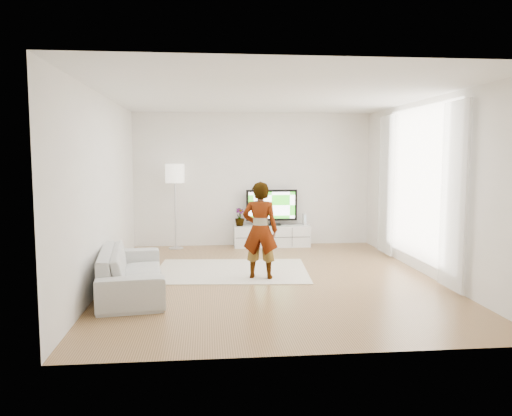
{
  "coord_description": "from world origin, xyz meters",
  "views": [
    {
      "loc": [
        -0.99,
        -7.53,
        1.9
      ],
      "look_at": [
        -0.2,
        0.4,
        1.07
      ],
      "focal_mm": 35.0,
      "sensor_mm": 36.0,
      "label": 1
    }
  ],
  "objects": [
    {
      "name": "floor",
      "position": [
        0.0,
        0.0,
        0.0
      ],
      "size": [
        6.0,
        6.0,
        0.0
      ],
      "primitive_type": "plane",
      "color": "#A47B4A",
      "rests_on": "ground"
    },
    {
      "name": "ceiling",
      "position": [
        0.0,
        0.0,
        2.8
      ],
      "size": [
        6.0,
        6.0,
        0.0
      ],
      "primitive_type": "plane",
      "color": "white",
      "rests_on": "wall_back"
    },
    {
      "name": "wall_left",
      "position": [
        -2.5,
        0.0,
        1.4
      ],
      "size": [
        0.02,
        6.0,
        2.8
      ],
      "primitive_type": "cube",
      "color": "white",
      "rests_on": "floor"
    },
    {
      "name": "wall_right",
      "position": [
        2.5,
        0.0,
        1.4
      ],
      "size": [
        0.02,
        6.0,
        2.8
      ],
      "primitive_type": "cube",
      "color": "white",
      "rests_on": "floor"
    },
    {
      "name": "wall_back",
      "position": [
        0.0,
        3.0,
        1.4
      ],
      "size": [
        5.0,
        0.02,
        2.8
      ],
      "primitive_type": "cube",
      "color": "white",
      "rests_on": "floor"
    },
    {
      "name": "wall_front",
      "position": [
        0.0,
        -3.0,
        1.4
      ],
      "size": [
        5.0,
        0.02,
        2.8
      ],
      "primitive_type": "cube",
      "color": "white",
      "rests_on": "floor"
    },
    {
      "name": "window",
      "position": [
        2.48,
        0.3,
        1.45
      ],
      "size": [
        0.01,
        2.6,
        2.5
      ],
      "primitive_type": "cube",
      "color": "white",
      "rests_on": "wall_right"
    },
    {
      "name": "curtain_near",
      "position": [
        2.4,
        -1.0,
        1.35
      ],
      "size": [
        0.04,
        0.7,
        2.6
      ],
      "primitive_type": "cube",
      "color": "white",
      "rests_on": "floor"
    },
    {
      "name": "curtain_far",
      "position": [
        2.4,
        1.6,
        1.35
      ],
      "size": [
        0.04,
        0.7,
        2.6
      ],
      "primitive_type": "cube",
      "color": "white",
      "rests_on": "floor"
    },
    {
      "name": "media_console",
      "position": [
        0.37,
        2.76,
        0.22
      ],
      "size": [
        1.59,
        0.45,
        0.45
      ],
      "color": "white",
      "rests_on": "floor"
    },
    {
      "name": "television",
      "position": [
        0.37,
        2.79,
        0.85
      ],
      "size": [
        1.07,
        0.21,
        0.75
      ],
      "color": "black",
      "rests_on": "media_console"
    },
    {
      "name": "game_console",
      "position": [
        1.07,
        2.76,
        0.57
      ],
      "size": [
        0.06,
        0.18,
        0.24
      ],
      "rotation": [
        0.0,
        0.0,
        0.04
      ],
      "color": "white",
      "rests_on": "media_console"
    },
    {
      "name": "potted_plant",
      "position": [
        -0.31,
        2.77,
        0.63
      ],
      "size": [
        0.27,
        0.27,
        0.37
      ],
      "primitive_type": "imported",
      "rotation": [
        0.0,
        0.0,
        0.42
      ],
      "color": "#3F7238",
      "rests_on": "media_console"
    },
    {
      "name": "rug",
      "position": [
        -0.59,
        0.57,
        0.01
      ],
      "size": [
        2.63,
        1.99,
        0.01
      ],
      "primitive_type": "cube",
      "rotation": [
        0.0,
        0.0,
        -0.08
      ],
      "color": "beige",
      "rests_on": "floor"
    },
    {
      "name": "player",
      "position": [
        -0.17,
        0.03,
        0.76
      ],
      "size": [
        0.61,
        0.47,
        1.5
      ],
      "primitive_type": "imported",
      "rotation": [
        0.0,
        0.0,
        2.91
      ],
      "color": "#334772",
      "rests_on": "rug"
    },
    {
      "name": "sofa",
      "position": [
        -2.04,
        -0.58,
        0.31
      ],
      "size": [
        1.1,
        2.22,
        0.62
      ],
      "primitive_type": "imported",
      "rotation": [
        0.0,
        0.0,
        1.7
      ],
      "color": "silver",
      "rests_on": "floor"
    },
    {
      "name": "floor_lamp",
      "position": [
        -1.62,
        2.7,
        1.47
      ],
      "size": [
        0.39,
        0.39,
        1.73
      ],
      "color": "silver",
      "rests_on": "floor"
    }
  ]
}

